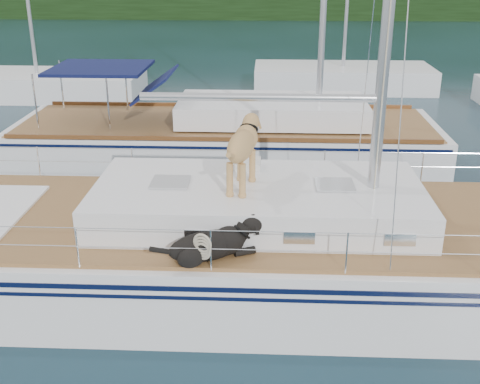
{
  "coord_description": "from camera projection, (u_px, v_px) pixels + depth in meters",
  "views": [
    {
      "loc": [
        0.92,
        -8.88,
        5.2
      ],
      "look_at": [
        0.5,
        0.2,
        1.6
      ],
      "focal_mm": 45.0,
      "sensor_mm": 36.0,
      "label": 1
    }
  ],
  "objects": [
    {
      "name": "ground",
      "position": [
        210.0,
        283.0,
        10.2
      ],
      "size": [
        120.0,
        120.0,
        0.0
      ],
      "primitive_type": "plane",
      "color": "black",
      "rests_on": "ground"
    },
    {
      "name": "neighbor_sailboat",
      "position": [
        230.0,
        140.0,
        15.88
      ],
      "size": [
        11.0,
        3.5,
        13.3
      ],
      "color": "white",
      "rests_on": "ground"
    },
    {
      "name": "bg_boat_west",
      "position": [
        38.0,
        86.0,
        23.38
      ],
      "size": [
        8.0,
        3.0,
        11.65
      ],
      "color": "white",
      "rests_on": "ground"
    },
    {
      "name": "shore_bank",
      "position": [
        258.0,
        10.0,
        52.88
      ],
      "size": [
        92.0,
        1.0,
        1.2
      ],
      "primitive_type": "cube",
      "color": "#595147",
      "rests_on": "ground"
    },
    {
      "name": "main_sailboat",
      "position": [
        215.0,
        248.0,
        9.94
      ],
      "size": [
        12.0,
        3.89,
        14.01
      ],
      "color": "white",
      "rests_on": "ground"
    },
    {
      "name": "bg_boat_center",
      "position": [
        342.0,
        78.0,
        24.72
      ],
      "size": [
        7.2,
        3.0,
        11.65
      ],
      "color": "white",
      "rests_on": "ground"
    }
  ]
}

